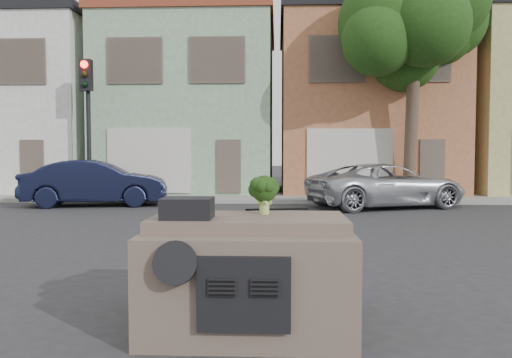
# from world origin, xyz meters

# --- Properties ---
(ground_plane) EXTENTS (120.00, 120.00, 0.00)m
(ground_plane) POSITION_xyz_m (0.00, 0.00, 0.00)
(ground_plane) COLOR #303033
(ground_plane) RESTS_ON ground
(sidewalk) EXTENTS (40.00, 3.00, 0.15)m
(sidewalk) POSITION_xyz_m (0.00, 10.50, 0.07)
(sidewalk) COLOR gray
(sidewalk) RESTS_ON ground
(townhouse_white) EXTENTS (7.20, 8.20, 7.55)m
(townhouse_white) POSITION_xyz_m (-11.00, 14.50, 3.77)
(townhouse_white) COLOR silver
(townhouse_white) RESTS_ON ground
(townhouse_mint) EXTENTS (7.20, 8.20, 7.55)m
(townhouse_mint) POSITION_xyz_m (-3.50, 14.50, 3.77)
(townhouse_mint) COLOR #8EB08C
(townhouse_mint) RESTS_ON ground
(townhouse_tan) EXTENTS (7.20, 8.20, 7.55)m
(townhouse_tan) POSITION_xyz_m (4.00, 14.50, 3.77)
(townhouse_tan) COLOR #AD6944
(townhouse_tan) RESTS_ON ground
(navy_sedan) EXTENTS (4.82, 2.44, 1.52)m
(navy_sedan) POSITION_xyz_m (-5.71, 8.11, 0.00)
(navy_sedan) COLOR black
(navy_sedan) RESTS_ON ground
(silver_pickup) EXTENTS (5.57, 3.92, 1.41)m
(silver_pickup) POSITION_xyz_m (3.79, 8.03, 0.00)
(silver_pickup) COLOR #B5B6BE
(silver_pickup) RESTS_ON ground
(traffic_signal) EXTENTS (0.40, 0.40, 5.10)m
(traffic_signal) POSITION_xyz_m (-6.50, 9.50, 2.55)
(traffic_signal) COLOR black
(traffic_signal) RESTS_ON ground
(tree_near) EXTENTS (4.40, 4.00, 8.50)m
(tree_near) POSITION_xyz_m (5.00, 9.80, 4.25)
(tree_near) COLOR #1E4113
(tree_near) RESTS_ON ground
(car_dashboard) EXTENTS (2.00, 1.80, 1.12)m
(car_dashboard) POSITION_xyz_m (0.00, -3.00, 0.56)
(car_dashboard) COLOR brown
(car_dashboard) RESTS_ON ground
(instrument_hump) EXTENTS (0.48, 0.38, 0.20)m
(instrument_hump) POSITION_xyz_m (-0.58, -3.35, 1.22)
(instrument_hump) COLOR black
(instrument_hump) RESTS_ON car_dashboard
(wiper_arm) EXTENTS (0.69, 0.15, 0.02)m
(wiper_arm) POSITION_xyz_m (0.28, -2.62, 1.13)
(wiper_arm) COLOR black
(wiper_arm) RESTS_ON car_dashboard
(broccoli) EXTENTS (0.44, 0.44, 0.41)m
(broccoli) POSITION_xyz_m (0.15, -2.97, 1.32)
(broccoli) COLOR black
(broccoli) RESTS_ON car_dashboard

